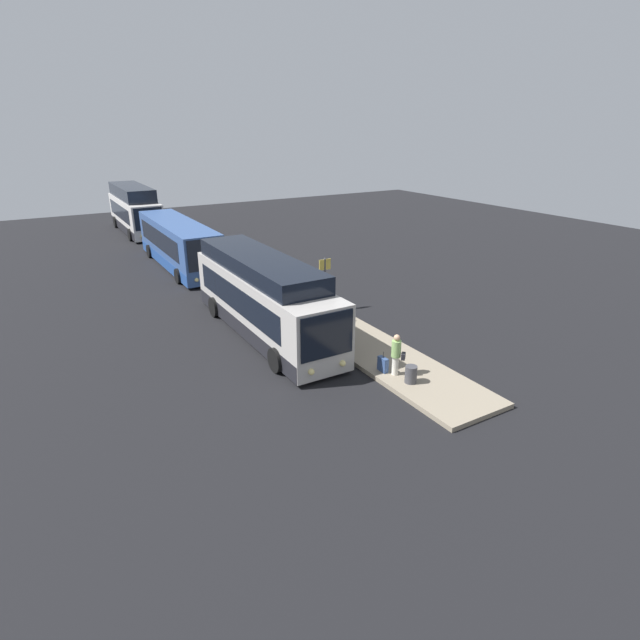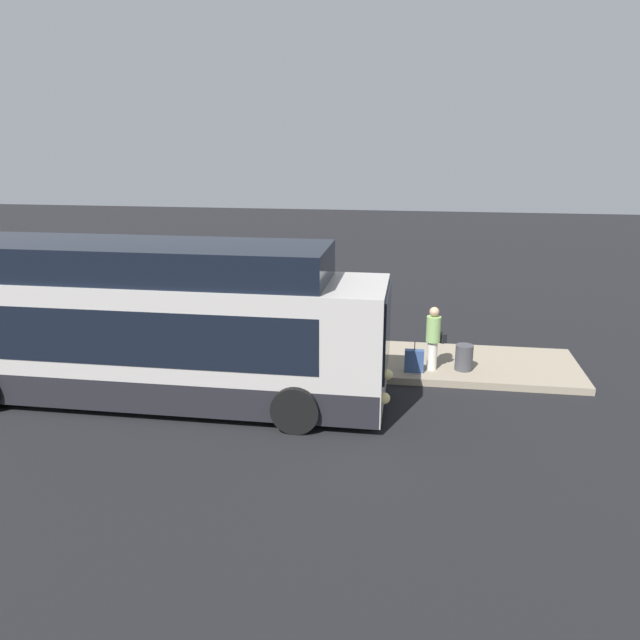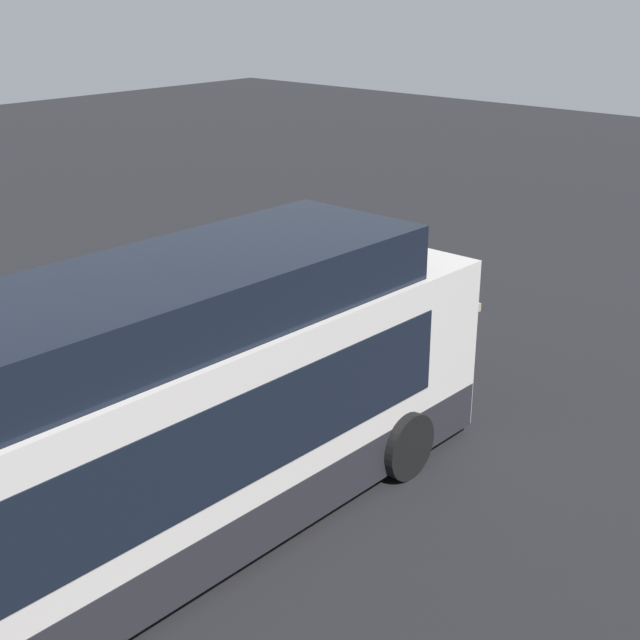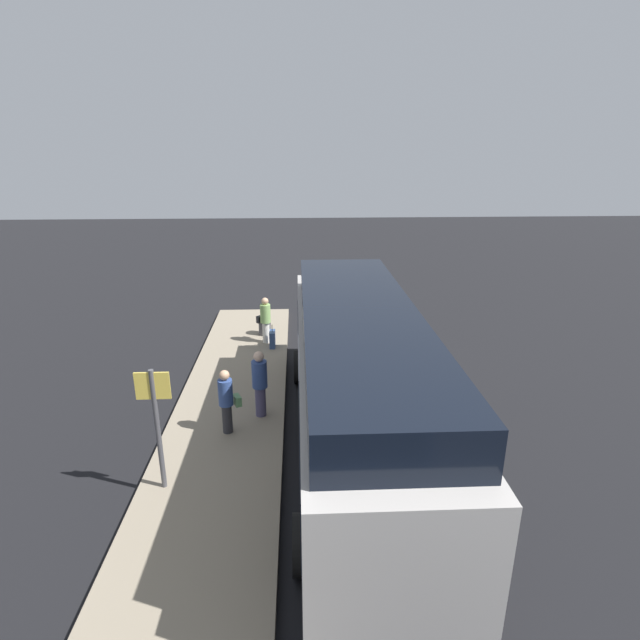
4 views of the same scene
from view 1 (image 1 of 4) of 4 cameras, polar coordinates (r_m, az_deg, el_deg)
The scene contains 11 objects.
ground at distance 22.93m, azimuth -5.92°, elevation -1.72°, with size 80.00×80.00×0.00m, color black.
platform at distance 24.20m, azimuth 0.58°, elevation -0.09°, with size 20.00×2.87×0.18m.
bus_lead at distance 22.59m, azimuth -6.48°, elevation 2.32°, with size 10.94×2.77×3.60m.
bus_second at distance 35.06m, azimuth -15.88°, elevation 8.31°, with size 11.48×2.71×3.02m.
bus_third at distance 48.02m, azimuth -20.40°, elevation 11.51°, with size 10.50×2.81×4.00m.
passenger_boarding at distance 23.43m, azimuth 0.91°, elevation 1.69°, with size 0.49×0.59×1.61m.
passenger_waiting at distance 22.44m, azimuth 0.35°, elevation 0.99°, with size 0.52×0.52×1.75m.
passenger_with_bags at distance 18.77m, azimuth 8.73°, elevation -3.78°, with size 0.60×0.59×1.62m.
suitcase at distance 19.20m, azimuth 7.20°, elevation -5.05°, with size 0.47×0.19×0.81m.
sign_post at distance 25.33m, azimuth 0.56°, elevation 5.01°, with size 0.10×0.65×2.57m.
trash_bin at distance 18.53m, azimuth 10.35°, elevation -6.12°, with size 0.44×0.44×0.65m.
Camera 1 is at (19.23, -8.67, 8.97)m, focal length 28.00 mm.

